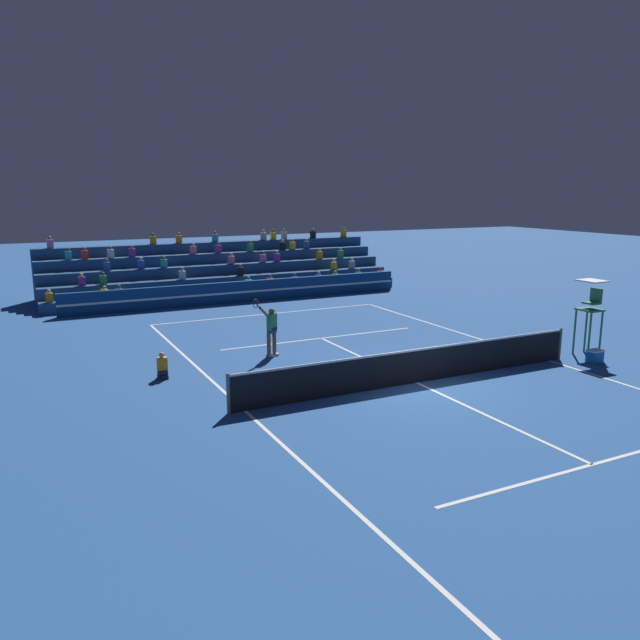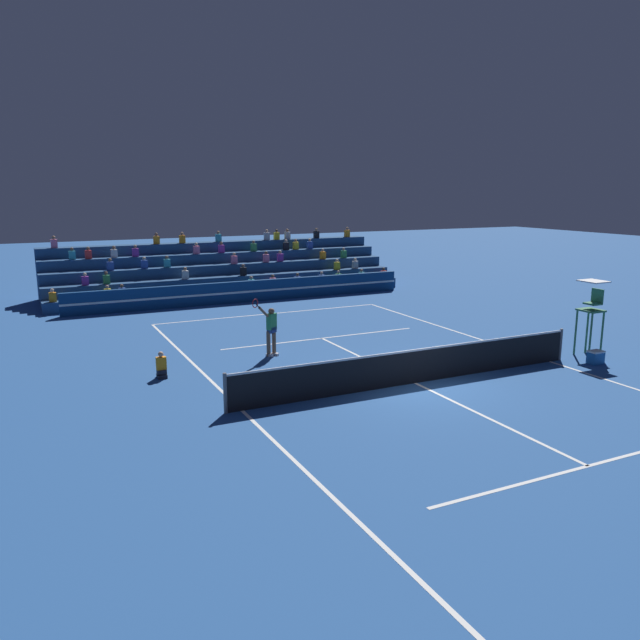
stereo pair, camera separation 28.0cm
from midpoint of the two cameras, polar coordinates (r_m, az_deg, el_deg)
name	(u,v)px [view 1 (the left image)]	position (r m, az deg, el deg)	size (l,w,h in m)	color
ground_plane	(417,383)	(19.20, 8.40, -5.69)	(120.00, 120.00, 0.00)	#285699
court_lines	(417,383)	(19.20, 8.40, -5.68)	(11.10, 23.90, 0.01)	white
tennis_net	(417,365)	(19.05, 8.45, -4.13)	(12.00, 0.10, 1.10)	slate
sponsor_banner_wall	(243,292)	(32.55, -7.27, 2.59)	(18.00, 0.26, 1.10)	navy
bleacher_stand	(220,274)	(36.06, -9.31, 4.18)	(19.38, 4.75, 3.38)	navy
umpire_chair	(591,307)	(23.68, 23.20, 1.09)	(0.76, 0.84, 2.67)	#337047
ball_kid_courtside	(162,368)	(19.97, -14.60, -4.28)	(0.30, 0.36, 0.84)	black
tennis_player	(271,329)	(21.79, -4.85, -0.82)	(1.20, 0.79, 2.23)	brown
tennis_ball	(268,375)	(19.71, -5.22, -5.05)	(0.07, 0.07, 0.07)	#C6DB33
equipment_cooler	(595,356)	(22.96, 23.51, -3.06)	(0.50, 0.38, 0.45)	#1E66B2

